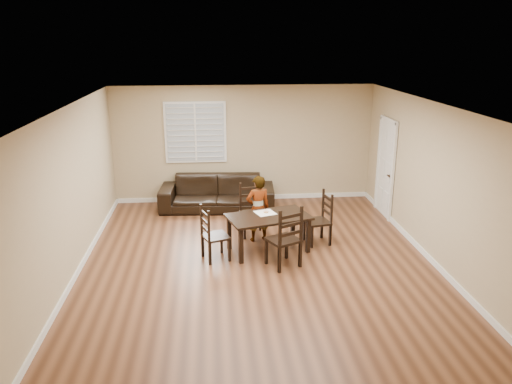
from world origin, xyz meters
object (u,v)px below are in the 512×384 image
Objects in this scene: chair_far at (288,241)px; donut at (266,212)px; sofa at (217,193)px; chair_right at (323,220)px; child at (258,209)px; chair_left at (209,236)px; chair_near at (251,210)px; dining_table at (268,220)px.

donut is at bearing -100.28° from chair_far.
chair_far is 3.36m from sofa.
chair_right is 0.78× the size of child.
chair_left is at bearing -45.16° from chair_far.
donut is (1.04, 0.47, 0.25)m from chair_left.
sofa is (-0.65, 1.51, -0.09)m from chair_near.
chair_far is at bearing -49.71° from chair_right.
chair_right is at bearing -93.79° from chair_left.
chair_right is at bearing -0.51° from dining_table.
child is at bearing 90.00° from dining_table.
chair_left is 1.17m from donut.
donut is at bearing -94.22° from chair_right.
chair_near reaches higher than donut.
chair_left is (-1.07, -0.31, -0.14)m from dining_table.
chair_right is at bearing 155.45° from child.
dining_table is 0.20m from donut.
chair_right reaches higher than donut.
child is at bearing 108.69° from donut.
sofa is at bearing -148.36° from chair_right.
sofa is (-0.86, 2.25, -0.33)m from donut.
chair_far is 12.06× the size of donut.
chair_near reaches higher than chair_left.
dining_table is at bearing -83.28° from chair_near.
dining_table is 1.48× the size of chair_far.
donut is (-1.10, -0.13, 0.24)m from chair_right.
chair_left is 1.24m from child.
chair_left is 0.77× the size of child.
child reaches higher than dining_table.
sofa is at bearing -23.35° from chair_left.
child is at bearing -64.80° from sofa.
dining_table is at bearing -93.34° from chair_left.
dining_table is at bearing -80.51° from donut.
chair_left is at bearing 26.58° from child.
chair_far is (0.48, -1.65, 0.03)m from chair_near.
donut is at bearing 83.66° from dining_table.
child is 0.36m from donut.
chair_near reaches higher than dining_table.
chair_far is 1.38m from chair_left.
chair_far reaches higher than chair_right.
dining_table is 2.58m from sofa.
donut is at bearing 93.91° from child.
chair_far is 0.43× the size of sofa.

